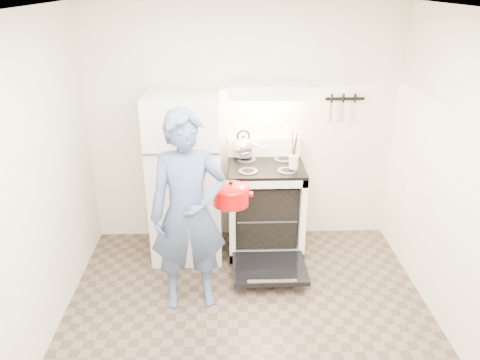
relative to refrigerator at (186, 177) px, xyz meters
name	(u,v)px	position (x,y,z in m)	size (l,w,h in m)	color
floor	(250,345)	(0.58, -1.45, -0.85)	(3.60, 3.60, 0.00)	brown
back_wall	(242,128)	(0.58, 0.35, 0.40)	(3.20, 0.02, 2.50)	beige
refrigerator	(186,177)	(0.00, 0.00, 0.00)	(0.70, 0.70, 1.70)	white
stove_body	(265,209)	(0.81, 0.02, -0.39)	(0.76, 0.65, 0.92)	white
cooktop	(266,167)	(0.81, 0.02, 0.09)	(0.76, 0.65, 0.03)	black
backsplash	(264,147)	(0.81, 0.31, 0.20)	(0.76, 0.07, 0.20)	white
oven_door	(270,268)	(0.81, -0.57, -0.72)	(0.70, 0.54, 0.04)	black
oven_rack	(265,211)	(0.81, 0.02, -0.41)	(0.60, 0.52, 0.01)	slate
range_hood	(267,89)	(0.81, 0.10, 0.86)	(0.76, 0.50, 0.12)	white
knife_strip	(345,99)	(1.63, 0.33, 0.70)	(0.40, 0.02, 0.03)	black
pizza_stone	(271,213)	(0.86, -0.05, -0.40)	(0.33, 0.33, 0.02)	#82634B
tea_kettle	(243,145)	(0.59, 0.22, 0.26)	(0.26, 0.21, 0.31)	silver
utensil_jar	(294,162)	(1.06, -0.13, 0.20)	(0.09, 0.09, 0.13)	silver
person	(188,213)	(0.09, -0.87, 0.03)	(0.65, 0.42, 1.77)	#384A72
dutch_oven	(231,196)	(0.44, -0.66, 0.09)	(0.39, 0.32, 0.25)	#C10405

